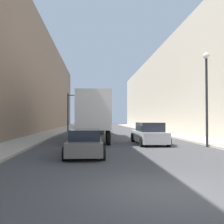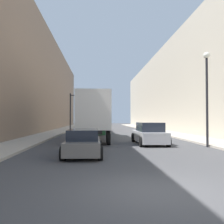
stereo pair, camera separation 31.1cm
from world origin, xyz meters
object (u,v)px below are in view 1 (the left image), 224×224
(suv_car, at_px, (149,134))
(traffic_signal_gantry, at_px, (77,104))
(semi_truck, at_px, (93,115))
(sedan_car, at_px, (85,143))
(street_lamp, at_px, (207,86))

(suv_car, distance_m, traffic_signal_gantry, 21.30)
(semi_truck, distance_m, sedan_car, 10.99)
(semi_truck, relative_size, street_lamp, 2.18)
(suv_car, height_order, street_lamp, street_lamp)
(traffic_signal_gantry, bearing_deg, suv_car, -71.78)
(sedan_car, height_order, traffic_signal_gantry, traffic_signal_gantry)
(semi_truck, height_order, sedan_car, semi_truck)
(traffic_signal_gantry, xyz_separation_m, street_lamp, (10.06, -22.13, 0.04))
(sedan_car, bearing_deg, street_lamp, 22.32)
(suv_car, relative_size, street_lamp, 0.78)
(suv_car, xyz_separation_m, traffic_signal_gantry, (-6.58, 19.98, 3.34))
(semi_truck, distance_m, traffic_signal_gantry, 14.90)
(semi_truck, bearing_deg, street_lamp, -44.57)
(sedan_car, height_order, suv_car, suv_car)
(sedan_car, relative_size, suv_car, 0.87)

